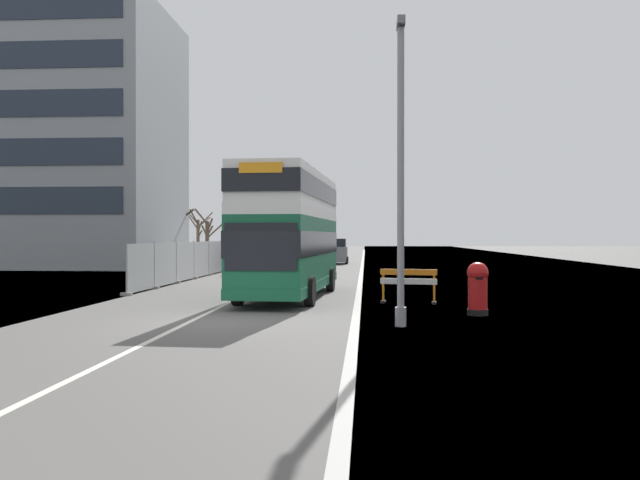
{
  "coord_description": "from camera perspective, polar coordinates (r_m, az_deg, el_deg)",
  "views": [
    {
      "loc": [
        3.7,
        -17.96,
        2.33
      ],
      "look_at": [
        2.12,
        5.03,
        2.2
      ],
      "focal_mm": 37.43,
      "sensor_mm": 36.0,
      "label": 1
    }
  ],
  "objects": [
    {
      "name": "ground",
      "position": [
        18.51,
        -5.62,
        -7.06
      ],
      "size": [
        140.0,
        280.0,
        0.1
      ],
      "color": "#565451"
    },
    {
      "name": "double_decker_bus",
      "position": [
        25.44,
        -2.57,
        0.72
      ],
      "size": [
        3.17,
        10.59,
        4.71
      ],
      "color": "#145638",
      "rests_on": "ground"
    },
    {
      "name": "lamppost_foreground",
      "position": [
        17.36,
        6.92,
        4.96
      ],
      "size": [
        0.29,
        0.7,
        7.93
      ],
      "color": "gray",
      "rests_on": "ground"
    },
    {
      "name": "red_pillar_postbox",
      "position": [
        20.21,
        13.33,
        -3.87
      ],
      "size": [
        0.63,
        0.63,
        1.57
      ],
      "color": "black",
      "rests_on": "ground"
    },
    {
      "name": "roadworks_barrier",
      "position": [
        23.34,
        7.57,
        -3.51
      ],
      "size": [
        1.95,
        0.74,
        1.19
      ],
      "color": "orange",
      "rests_on": "ground"
    },
    {
      "name": "construction_site_fence",
      "position": [
        36.91,
        -10.75,
        -1.76
      ],
      "size": [
        0.44,
        20.6,
        2.08
      ],
      "color": "#A8AAAD",
      "rests_on": "ground"
    },
    {
      "name": "car_oncoming_near",
      "position": [
        42.44,
        -5.71,
        -1.47
      ],
      "size": [
        2.07,
        4.24,
        2.12
      ],
      "color": "gray",
      "rests_on": "ground"
    },
    {
      "name": "car_receding_mid",
      "position": [
        50.42,
        -4.57,
        -1.22
      ],
      "size": [
        1.99,
        4.27,
        2.08
      ],
      "color": "silver",
      "rests_on": "ground"
    },
    {
      "name": "car_receding_far",
      "position": [
        56.54,
        1.38,
        -1.02
      ],
      "size": [
        2.02,
        3.82,
        2.13
      ],
      "color": "slate",
      "rests_on": "ground"
    },
    {
      "name": "bare_tree_far_verge_near",
      "position": [
        58.5,
        -12.42,
        0.51
      ],
      "size": [
        3.32,
        2.48,
        4.95
      ],
      "color": "#4C3D2D",
      "rests_on": "ground"
    },
    {
      "name": "bare_tree_far_verge_mid",
      "position": [
        67.49,
        -10.43,
        0.57
      ],
      "size": [
        2.97,
        2.97,
        5.39
      ],
      "color": "#4C3D2D",
      "rests_on": "ground"
    },
    {
      "name": "bare_tree_far_verge_far",
      "position": [
        69.25,
        -9.61,
        0.41
      ],
      "size": [
        2.84,
        2.27,
        5.17
      ],
      "color": "#4C3D2D",
      "rests_on": "ground"
    }
  ]
}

